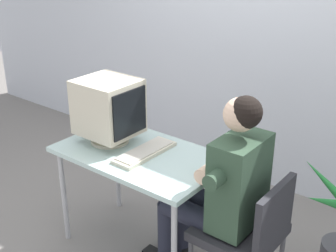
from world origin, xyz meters
TOP-DOWN VIEW (x-y plane):
  - ground_plane at (0.00, 0.00)m, footprint 12.00×12.00m
  - wall_back at (0.30, 1.40)m, footprint 8.00×0.10m
  - desk at (0.00, 0.00)m, footprint 1.10×0.66m
  - crt_monitor at (-0.27, -0.00)m, footprint 0.39×0.35m
  - keyboard at (0.04, 0.00)m, footprint 0.17×0.47m
  - office_chair at (0.80, 0.03)m, footprint 0.46×0.46m
  - person_seated at (0.60, 0.03)m, footprint 0.75×0.57m

SIDE VIEW (x-z plane):
  - ground_plane at x=0.00m, z-range 0.00..0.00m
  - office_chair at x=0.80m, z-range 0.07..0.89m
  - desk at x=0.00m, z-range 0.31..1.06m
  - person_seated at x=0.60m, z-range 0.05..1.34m
  - keyboard at x=0.04m, z-range 0.75..0.78m
  - crt_monitor at x=-0.27m, z-range 0.78..1.22m
  - wall_back at x=0.30m, z-range 0.00..3.00m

